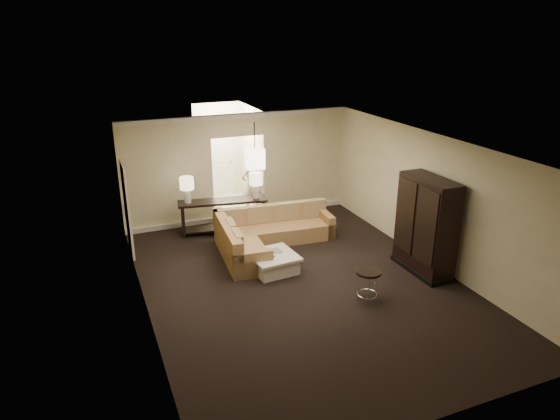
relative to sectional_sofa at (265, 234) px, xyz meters
name	(u,v)px	position (x,y,z in m)	size (l,w,h in m)	color
ground	(302,284)	(0.06, -1.93, -0.33)	(8.00, 8.00, 0.00)	black
wall_back	(239,167)	(0.06, 2.07, 1.07)	(6.00, 0.04, 2.80)	beige
wall_front	(441,331)	(0.06, -5.93, 1.07)	(6.00, 0.04, 2.80)	beige
wall_left	(142,244)	(-2.94, -1.93, 1.07)	(0.04, 8.00, 2.80)	beige
wall_right	(431,200)	(3.06, -1.93, 1.07)	(0.04, 8.00, 2.80)	beige
ceiling	(304,147)	(0.06, -1.93, 2.47)	(6.00, 8.00, 0.02)	white
crown_molding	(238,116)	(0.06, 2.02, 2.40)	(6.00, 0.10, 0.12)	silver
baseboard	(241,216)	(0.06, 2.02, -0.27)	(6.00, 0.10, 0.12)	silver
side_door	(127,210)	(-2.91, 0.87, 0.72)	(0.05, 0.90, 2.10)	silver
foyer	(224,159)	(0.06, 3.42, 0.97)	(1.44, 2.02, 2.80)	white
sectional_sofa	(265,234)	(0.00, 0.00, 0.00)	(2.95, 2.29, 0.84)	brown
coffee_table	(273,262)	(-0.25, -1.17, -0.14)	(1.01, 1.01, 0.39)	silver
console_table	(223,213)	(-0.63, 1.27, 0.17)	(2.22, 0.85, 0.84)	black
armoire	(426,228)	(2.65, -2.34, 0.64)	(0.61, 1.41, 2.03)	black
drink_table	(368,279)	(0.96, -2.92, 0.09)	(0.48, 0.48, 0.60)	black
table_lamp_left	(187,186)	(-1.45, 1.41, 0.93)	(0.34, 0.34, 0.64)	silver
table_lamp_right	(256,181)	(0.20, 1.14, 0.93)	(0.34, 0.34, 0.64)	silver
pendant_light	(255,158)	(0.06, 0.77, 1.62)	(0.38, 0.38, 1.09)	black
person	(252,182)	(0.51, 2.37, 0.51)	(0.61, 0.41, 1.69)	beige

